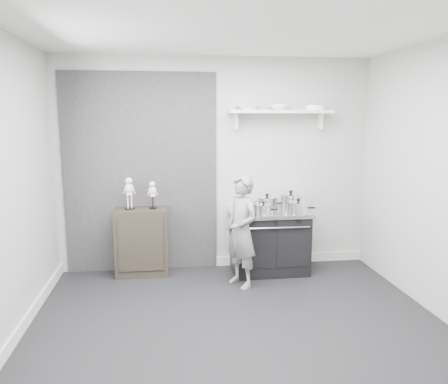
{
  "coord_description": "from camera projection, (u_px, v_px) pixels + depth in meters",
  "views": [
    {
      "loc": [
        -0.64,
        -3.73,
        1.97
      ],
      "look_at": [
        -0.01,
        0.95,
        1.14
      ],
      "focal_mm": 35.0,
      "sensor_mm": 36.0,
      "label": 1
    }
  ],
  "objects": [
    {
      "name": "child",
      "position": [
        242.0,
        231.0,
        5.03
      ],
      "size": [
        0.51,
        0.57,
        1.31
      ],
      "primitive_type": "imported",
      "rotation": [
        0.0,
        0.0,
        -1.05
      ],
      "color": "gray",
      "rests_on": "ground"
    },
    {
      "name": "bowl_small",
      "position": [
        279.0,
        107.0,
        5.44
      ],
      "size": [
        0.23,
        0.23,
        0.07
      ],
      "primitive_type": "imported",
      "color": "white",
      "rests_on": "wall_shelf"
    },
    {
      "name": "pot_front_center",
      "position": [
        263.0,
        209.0,
        5.28
      ],
      "size": [
        0.28,
        0.19,
        0.15
      ],
      "color": "white",
      "rests_on": "stove"
    },
    {
      "name": "pot_back_right",
      "position": [
        291.0,
        201.0,
        5.59
      ],
      "size": [
        0.37,
        0.28,
        0.24
      ],
      "color": "white",
      "rests_on": "stove"
    },
    {
      "name": "wall_shelf",
      "position": [
        280.0,
        112.0,
        5.46
      ],
      "size": [
        1.3,
        0.26,
        0.24
      ],
      "color": "silver",
      "rests_on": "room_shell"
    },
    {
      "name": "pot_back_left",
      "position": [
        267.0,
        203.0,
        5.55
      ],
      "size": [
        0.36,
        0.27,
        0.21
      ],
      "color": "white",
      "rests_on": "stove"
    },
    {
      "name": "room_shell",
      "position": [
        227.0,
        153.0,
        3.92
      ],
      "size": [
        4.02,
        3.62,
        2.71
      ],
      "color": "#ACACA9",
      "rests_on": "ground"
    },
    {
      "name": "plate_stack",
      "position": [
        315.0,
        108.0,
        5.5
      ],
      "size": [
        0.24,
        0.24,
        0.06
      ],
      "primitive_type": "cylinder",
      "color": "white",
      "rests_on": "wall_shelf"
    },
    {
      "name": "side_cabinet",
      "position": [
        142.0,
        242.0,
        5.44
      ],
      "size": [
        0.64,
        0.38,
        0.84
      ],
      "primitive_type": "cube",
      "color": "black",
      "rests_on": "ground"
    },
    {
      "name": "ground",
      "position": [
        239.0,
        330.0,
        4.07
      ],
      "size": [
        4.0,
        4.0,
        0.0
      ],
      "primitive_type": "plane",
      "color": "black",
      "rests_on": "ground"
    },
    {
      "name": "stove",
      "position": [
        269.0,
        241.0,
        5.52
      ],
      "size": [
        0.99,
        0.62,
        0.79
      ],
      "color": "black",
      "rests_on": "ground"
    },
    {
      "name": "skeleton_torso",
      "position": [
        153.0,
        193.0,
        5.35
      ],
      "size": [
        0.11,
        0.07,
        0.39
      ],
      "primitive_type": null,
      "color": "silver",
      "rests_on": "side_cabinet"
    },
    {
      "name": "pot_front_right",
      "position": [
        298.0,
        207.0,
        5.31
      ],
      "size": [
        0.34,
        0.26,
        0.19
      ],
      "color": "white",
      "rests_on": "stove"
    },
    {
      "name": "skeleton_full",
      "position": [
        129.0,
        191.0,
        5.31
      ],
      "size": [
        0.13,
        0.08,
        0.45
      ],
      "primitive_type": null,
      "color": "silver",
      "rests_on": "side_cabinet"
    },
    {
      "name": "pot_front_left",
      "position": [
        247.0,
        207.0,
        5.32
      ],
      "size": [
        0.32,
        0.23,
        0.2
      ],
      "color": "white",
      "rests_on": "stove"
    },
    {
      "name": "bowl_large",
      "position": [
        248.0,
        107.0,
        5.39
      ],
      "size": [
        0.28,
        0.28,
        0.07
      ],
      "primitive_type": "imported",
      "color": "white",
      "rests_on": "wall_shelf"
    }
  ]
}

